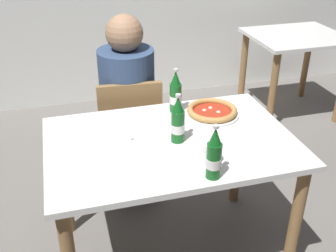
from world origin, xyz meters
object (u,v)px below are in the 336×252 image
dining_table_main (171,159)px  pizza_margherita_near (212,111)px  napkin_with_cutlery (121,132)px  beer_bottle_right (214,156)px  paper_cup (211,154)px  chair_behind_table (130,131)px  beer_bottle_center (176,94)px  diner_seated (129,113)px  dining_table_background (295,52)px  beer_bottle_left (178,122)px

dining_table_main → pizza_margherita_near: pizza_margherita_near is taller
dining_table_main → napkin_with_cutlery: napkin_with_cutlery is taller
dining_table_main → beer_bottle_right: (0.09, -0.34, 0.22)m
paper_cup → chair_behind_table: bearing=104.1°
beer_bottle_center → beer_bottle_right: size_ratio=1.00×
diner_seated → dining_table_background: diner_seated is taller
dining_table_main → beer_bottle_center: beer_bottle_center is taller
dining_table_background → beer_bottle_left: bearing=-136.6°
pizza_margherita_near → chair_behind_table: bearing=132.7°
beer_bottle_right → pizza_margherita_near: bearing=69.5°
beer_bottle_center → paper_cup: 0.53m
dining_table_background → diner_seated: bearing=-155.3°
pizza_margherita_near → beer_bottle_left: size_ratio=1.18×
beer_bottle_right → beer_bottle_left: bearing=100.4°
diner_seated → dining_table_background: bearing=24.7°
pizza_margherita_near → paper_cup: size_ratio=3.06×
diner_seated → pizza_margherita_near: size_ratio=4.16×
pizza_margherita_near → beer_bottle_center: bearing=151.0°
chair_behind_table → napkin_with_cutlery: 0.56m
beer_bottle_right → napkin_with_cutlery: bearing=123.0°
dining_table_background → beer_bottle_left: 2.10m
chair_behind_table → beer_bottle_center: 0.53m
diner_seated → beer_bottle_left: (0.12, -0.68, 0.27)m
dining_table_main → napkin_with_cutlery: 0.29m
dining_table_background → beer_bottle_right: 2.29m
dining_table_main → chair_behind_table: (-0.10, 0.61, -0.15)m
chair_behind_table → beer_bottle_right: 1.03m
pizza_margherita_near → beer_bottle_right: bearing=-110.5°
diner_seated → beer_bottle_right: size_ratio=4.89×
beer_bottle_left → napkin_with_cutlery: beer_bottle_left is taller
dining_table_main → napkin_with_cutlery: bearing=147.8°
dining_table_main → beer_bottle_left: (0.03, -0.02, 0.22)m
dining_table_main → paper_cup: bearing=-64.1°
dining_table_main → pizza_margherita_near: size_ratio=4.13×
chair_behind_table → pizza_margherita_near: 0.64m
pizza_margherita_near → paper_cup: paper_cup is taller
dining_table_background → pizza_margherita_near: 1.76m
dining_table_main → chair_behind_table: size_ratio=1.41×
napkin_with_cutlery → paper_cup: paper_cup is taller
diner_seated → napkin_with_cutlery: (-0.13, -0.52, 0.17)m
dining_table_background → dining_table_main: bearing=-137.5°
beer_bottle_left → napkin_with_cutlery: 0.31m
diner_seated → beer_bottle_center: 0.50m
napkin_with_cutlery → paper_cup: (0.34, -0.38, 0.04)m
chair_behind_table → beer_bottle_center: (0.21, -0.32, 0.37)m
diner_seated → beer_bottle_right: bearing=-79.7°
beer_bottle_left → diner_seated: bearing=100.2°
dining_table_main → diner_seated: diner_seated is taller
chair_behind_table → dining_table_background: bearing=-149.8°
napkin_with_cutlery → paper_cup: bearing=-48.3°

